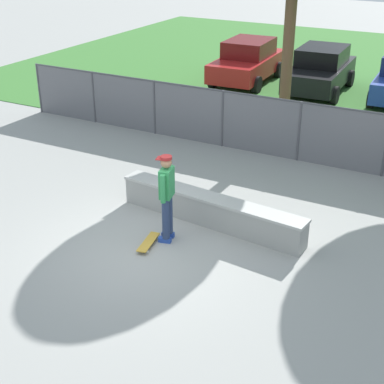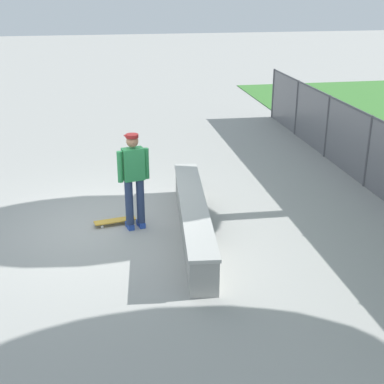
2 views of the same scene
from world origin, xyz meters
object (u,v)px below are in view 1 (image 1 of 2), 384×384
(skateboarder, at_px, (167,194))
(car_red, at_px, (248,61))
(concrete_ledge, at_px, (211,210))
(car_black, at_px, (320,70))
(skateboard, at_px, (148,242))

(skateboarder, relative_size, car_red, 0.43)
(concrete_ledge, height_order, car_black, car_black)
(car_black, bearing_deg, concrete_ledge, -84.84)
(car_red, bearing_deg, car_black, -0.19)
(skateboard, bearing_deg, car_black, 91.47)
(skateboarder, xyz_separation_m, skateboard, (-0.23, -0.38, -0.96))
(concrete_ledge, relative_size, skateboard, 5.31)
(skateboarder, height_order, skateboard, skateboarder)
(skateboard, xyz_separation_m, car_red, (-3.27, 12.60, 0.77))
(concrete_ledge, bearing_deg, car_red, 109.48)
(skateboard, bearing_deg, concrete_ledge, 64.01)
(concrete_ledge, xyz_separation_m, car_red, (-3.96, 11.19, 0.51))
(concrete_ledge, bearing_deg, skateboard, -115.99)
(concrete_ledge, distance_m, skateboard, 1.59)
(car_red, bearing_deg, skateboard, -75.45)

